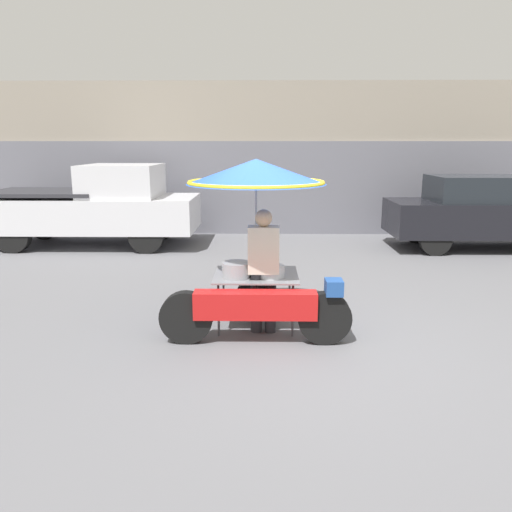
% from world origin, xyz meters
% --- Properties ---
extents(ground_plane, '(36.00, 36.00, 0.00)m').
position_xyz_m(ground_plane, '(0.00, 0.00, 0.00)').
color(ground_plane, slate).
extents(shopfront_building, '(28.00, 2.06, 3.88)m').
position_xyz_m(shopfront_building, '(0.00, 8.55, 1.93)').
color(shopfront_building, gray).
rests_on(shopfront_building, ground).
extents(vendor_motorcycle_cart, '(2.27, 1.73, 2.15)m').
position_xyz_m(vendor_motorcycle_cart, '(-0.54, 0.56, 1.60)').
color(vendor_motorcycle_cart, black).
rests_on(vendor_motorcycle_cart, ground).
extents(vendor_person, '(0.38, 0.22, 1.56)m').
position_xyz_m(vendor_person, '(-0.45, 0.43, 0.87)').
color(vendor_person, '#2D2D33').
rests_on(vendor_person, ground).
extents(parked_car, '(4.24, 1.66, 1.64)m').
position_xyz_m(parked_car, '(4.48, 5.65, 0.84)').
color(parked_car, black).
rests_on(parked_car, ground).
extents(pickup_truck, '(4.87, 1.90, 1.87)m').
position_xyz_m(pickup_truck, '(-4.33, 5.89, 0.91)').
color(pickup_truck, black).
rests_on(pickup_truck, ground).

